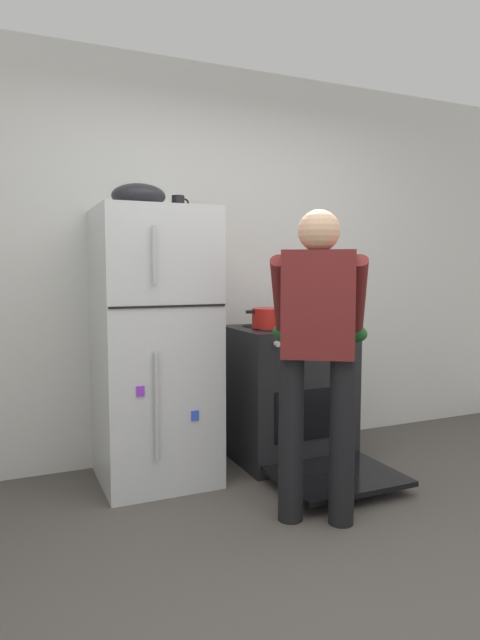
{
  "coord_description": "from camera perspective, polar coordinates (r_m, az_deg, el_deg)",
  "views": [
    {
      "loc": [
        -1.35,
        -1.68,
        1.3
      ],
      "look_at": [
        -0.03,
        1.32,
        1.0
      ],
      "focal_mm": 30.54,
      "sensor_mm": 36.0,
      "label": 1
    }
  ],
  "objects": [
    {
      "name": "ground",
      "position": [
        2.52,
        14.36,
        -26.02
      ],
      "size": [
        8.0,
        8.0,
        0.0
      ],
      "primitive_type": "plane",
      "color": "#4C4742"
    },
    {
      "name": "stove_range",
      "position": [
        3.79,
        5.14,
        -7.8
      ],
      "size": [
        0.76,
        1.22,
        0.92
      ],
      "color": "black",
      "rests_on": "ground"
    },
    {
      "name": "kitchen_wall_back",
      "position": [
        3.87,
        -3.33,
        5.96
      ],
      "size": [
        6.0,
        0.1,
        2.7
      ],
      "primitive_type": "cube",
      "color": "silver",
      "rests_on": "ground"
    },
    {
      "name": "red_pot",
      "position": [
        3.61,
        3.23,
        0.2
      ],
      "size": [
        0.35,
        0.25,
        0.13
      ],
      "color": "red",
      "rests_on": "stove_range"
    },
    {
      "name": "person_cook",
      "position": [
        2.8,
        8.15,
        -1.89
      ],
      "size": [
        0.66,
        0.7,
        1.6
      ],
      "color": "black",
      "rests_on": "ground"
    },
    {
      "name": "pepper_mill",
      "position": [
        4.04,
        7.44,
        0.88
      ],
      "size": [
        0.05,
        0.05,
        0.16
      ],
      "primitive_type": "cylinder",
      "color": "brown",
      "rests_on": "stove_range"
    },
    {
      "name": "mixing_bowl",
      "position": [
        3.37,
        -10.59,
        12.65
      ],
      "size": [
        0.32,
        0.32,
        0.14
      ],
      "primitive_type": "ellipsoid",
      "color": "black",
      "rests_on": "refrigerator"
    },
    {
      "name": "coffee_mug",
      "position": [
        3.48,
        -6.47,
        12.06
      ],
      "size": [
        0.11,
        0.08,
        0.1
      ],
      "color": "black",
      "rests_on": "refrigerator"
    },
    {
      "name": "refrigerator",
      "position": [
        3.39,
        -9.01,
        -2.73
      ],
      "size": [
        0.68,
        0.72,
        1.67
      ],
      "color": "silver",
      "rests_on": "ground"
    }
  ]
}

